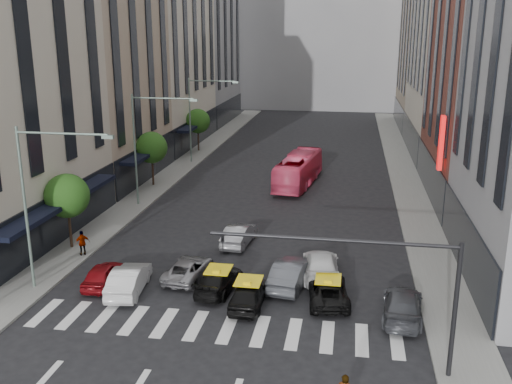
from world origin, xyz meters
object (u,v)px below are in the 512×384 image
at_px(streetlamp_far, 198,109).
at_px(pedestrian_far, 82,243).
at_px(car_white_front, 129,279).
at_px(streetlamp_near, 40,188).
at_px(taxi_center, 249,293).
at_px(taxi_left, 219,280).
at_px(bus, 299,170).
at_px(streetlamp_mid, 146,135).
at_px(car_red, 103,274).

relative_size(streetlamp_far, pedestrian_far, 5.55).
bearing_deg(car_white_front, streetlamp_near, 0.27).
height_order(car_white_front, taxi_center, car_white_front).
height_order(streetlamp_near, taxi_left, streetlamp_near).
xyz_separation_m(taxi_left, bus, (2.19, 23.20, 0.83)).
height_order(taxi_left, taxi_center, taxi_center).
height_order(streetlamp_mid, taxi_center, streetlamp_mid).
relative_size(streetlamp_far, taxi_center, 2.20).
distance_m(streetlamp_mid, car_white_front, 16.90).
xyz_separation_m(streetlamp_mid, streetlamp_far, (0.00, 16.00, 0.00)).
distance_m(streetlamp_mid, bus, 15.05).
relative_size(streetlamp_near, taxi_left, 2.09).
distance_m(car_white_front, taxi_left, 4.93).
bearing_deg(streetlamp_near, streetlamp_mid, 90.00).
bearing_deg(streetlamp_mid, bus, 37.16).
bearing_deg(streetlamp_mid, taxi_center, -54.94).
height_order(streetlamp_mid, bus, streetlamp_mid).
distance_m(taxi_left, pedestrian_far, 10.19).
distance_m(car_red, taxi_center, 8.65).
bearing_deg(taxi_left, pedestrian_far, -11.94).
relative_size(streetlamp_near, taxi_center, 2.20).
bearing_deg(taxi_left, streetlamp_near, 16.18).
distance_m(streetlamp_near, car_white_front, 6.83).
bearing_deg(pedestrian_far, bus, -159.40).
bearing_deg(taxi_left, car_white_front, 18.20).
bearing_deg(taxi_center, bus, -89.69).
bearing_deg(pedestrian_far, car_white_front, 99.57).
bearing_deg(bus, taxi_center, 97.03).
distance_m(streetlamp_far, car_white_front, 32.20).
xyz_separation_m(streetlamp_near, taxi_center, (11.22, 0.01, -5.21)).
height_order(car_white_front, taxi_left, car_white_front).
distance_m(streetlamp_far, taxi_center, 34.30).
bearing_deg(car_white_front, streetlamp_mid, -80.57).
xyz_separation_m(streetlamp_near, taxi_left, (9.27, 1.48, -5.28)).
relative_size(taxi_left, pedestrian_far, 2.66).
xyz_separation_m(streetlamp_far, car_red, (2.64, -30.84, -5.26)).
xyz_separation_m(bus, pedestrian_far, (-11.81, -19.88, -0.49)).
bearing_deg(streetlamp_near, taxi_center, 0.06).
xyz_separation_m(car_red, car_white_front, (1.79, -0.63, 0.10)).
xyz_separation_m(streetlamp_near, pedestrian_far, (-0.36, 4.80, -4.94)).
bearing_deg(streetlamp_near, taxi_left, 9.06).
height_order(car_red, taxi_center, taxi_center).
xyz_separation_m(car_red, taxi_left, (6.63, 0.32, -0.01)).
relative_size(taxi_left, taxi_center, 1.05).
xyz_separation_m(streetlamp_far, taxi_center, (11.22, -31.99, -5.21)).
relative_size(streetlamp_far, car_white_front, 2.00).
bearing_deg(bus, car_white_front, 81.37).
bearing_deg(car_white_front, car_red, -25.84).
distance_m(streetlamp_near, bus, 27.57).
xyz_separation_m(taxi_left, pedestrian_far, (-9.63, 3.33, 0.34)).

